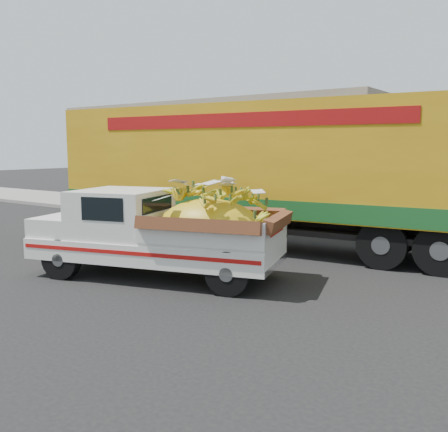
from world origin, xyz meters
The scene contains 6 objects.
ground centered at (0.00, 0.00, 0.00)m, with size 100.00×100.00×0.00m, color black.
curb centered at (0.00, 6.89, 0.07)m, with size 60.00×0.25×0.15m, color gray.
sidewalk centered at (0.00, 8.99, 0.07)m, with size 60.00×4.00×0.14m, color gray.
building_left centered at (-8.00, 14.89, 2.50)m, with size 18.00×6.00×5.00m, color gray.
pickup_truck centered at (1.11, 0.50, 0.97)m, with size 5.45×3.23×1.80m.
semi_trailer centered at (0.79, 4.44, 2.12)m, with size 12.04×3.68×3.80m.
Camera 1 is at (7.75, -7.09, 2.66)m, focal length 40.00 mm.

